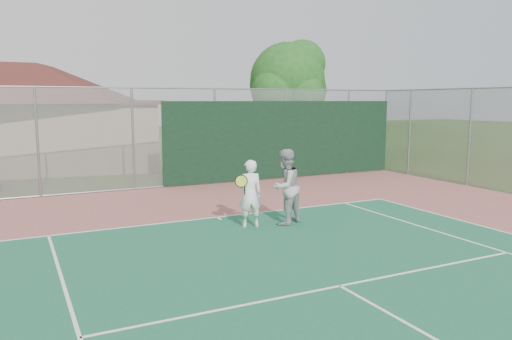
{
  "coord_description": "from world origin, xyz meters",
  "views": [
    {
      "loc": [
        -4.77,
        -0.09,
        3.08
      ],
      "look_at": [
        0.62,
        10.79,
        1.38
      ],
      "focal_mm": 35.0,
      "sensor_mm": 36.0,
      "label": 1
    }
  ],
  "objects_px": {
    "player_white_front": "(250,194)",
    "player_grey_back": "(285,188)",
    "clubhouse": "(15,106)",
    "tree": "(289,83)"
  },
  "relations": [
    {
      "from": "clubhouse",
      "to": "player_grey_back",
      "type": "xyz_separation_m",
      "value": [
        5.74,
        -14.79,
        -1.9
      ]
    },
    {
      "from": "clubhouse",
      "to": "player_white_front",
      "type": "distance_m",
      "value": 15.6
    },
    {
      "from": "clubhouse",
      "to": "tree",
      "type": "distance_m",
      "value": 12.69
    },
    {
      "from": "tree",
      "to": "player_white_front",
      "type": "bearing_deg",
      "value": -124.33
    },
    {
      "from": "player_white_front",
      "to": "player_grey_back",
      "type": "xyz_separation_m",
      "value": [
        0.93,
        -0.09,
        0.1
      ]
    },
    {
      "from": "player_grey_back",
      "to": "tree",
      "type": "bearing_deg",
      "value": -145.29
    },
    {
      "from": "tree",
      "to": "player_grey_back",
      "type": "distance_m",
      "value": 12.48
    },
    {
      "from": "tree",
      "to": "player_white_front",
      "type": "relative_size",
      "value": 3.6
    },
    {
      "from": "player_grey_back",
      "to": "player_white_front",
      "type": "bearing_deg",
      "value": -30.34
    },
    {
      "from": "tree",
      "to": "player_white_front",
      "type": "xyz_separation_m",
      "value": [
        -7.08,
        -10.36,
        -3.07
      ]
    }
  ]
}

